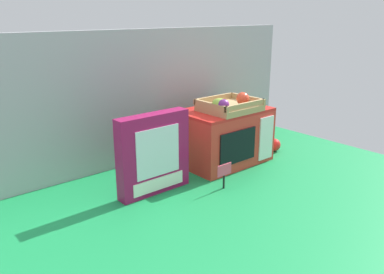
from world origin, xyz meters
The scene contains 7 objects.
ground_plane centered at (0.00, 0.00, 0.00)m, with size 1.70×1.70×0.00m, color #198C47.
display_back_panel centered at (0.00, 0.29, 0.29)m, with size 1.61×0.03×0.58m, color #A0A3A8.
toy_microwave centered at (0.20, 0.03, 0.12)m, with size 0.39×0.26×0.24m.
food_groups_crate centered at (0.19, -0.01, 0.27)m, with size 0.24×0.20×0.08m.
cookie_set_box centered at (-0.22, -0.03, 0.15)m, with size 0.29×0.06×0.30m.
price_sign centered at (0.00, -0.18, 0.07)m, with size 0.07×0.01×0.10m.
loose_toy_apple centered at (0.49, -0.03, 0.03)m, with size 0.06×0.06×0.06m, color red.
Camera 1 is at (-1.00, -1.16, 0.65)m, focal length 37.11 mm.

